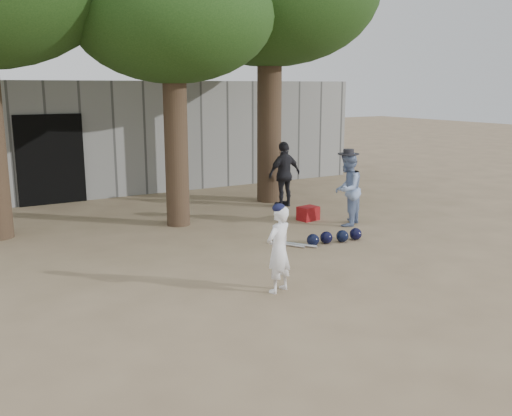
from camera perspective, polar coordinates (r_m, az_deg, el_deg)
ground at (r=8.28m, az=-0.03°, el=-8.15°), size 70.00×70.00×0.00m
boy_player at (r=8.02m, az=2.28°, el=-4.15°), size 0.53×0.43×1.24m
spectator_blue at (r=11.98m, az=9.12°, el=1.87°), size 0.94×0.90×1.53m
spectator_dark at (r=13.72m, az=2.86°, el=3.38°), size 0.96×0.48×1.57m
red_bag at (r=12.45m, az=5.24°, el=-0.54°), size 0.46×0.38×0.30m
back_building at (r=17.52m, az=-17.71°, el=7.08°), size 16.00×5.24×3.00m
helmet_row at (r=10.72m, az=7.86°, el=-2.88°), size 1.19×0.31×0.23m
bat_pile at (r=10.47m, az=3.68°, el=-3.64°), size 0.61×0.76×0.06m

